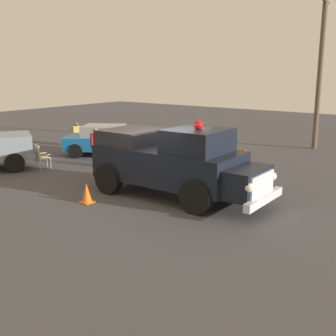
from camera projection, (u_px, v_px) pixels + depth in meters
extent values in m
plane|color=#424244|center=(160.00, 198.00, 13.84)|extent=(60.00, 60.00, 0.00)
cylinder|color=black|center=(229.00, 182.00, 13.78)|extent=(1.04, 0.33, 1.04)
cylinder|color=black|center=(196.00, 197.00, 12.21)|extent=(1.04, 0.33, 1.04)
cylinder|color=black|center=(146.00, 168.00, 15.80)|extent=(1.04, 0.33, 1.04)
cylinder|color=black|center=(109.00, 178.00, 14.23)|extent=(1.04, 0.33, 1.04)
cube|color=black|center=(168.00, 165.00, 13.88)|extent=(4.92, 2.14, 1.10)
cube|color=black|center=(247.00, 182.00, 12.27)|extent=(0.91, 1.77, 0.84)
cube|color=black|center=(198.00, 141.00, 13.01)|extent=(1.72, 1.91, 0.76)
cube|color=#232328|center=(132.00, 138.00, 14.61)|extent=(1.72, 1.97, 0.60)
cube|color=silver|center=(261.00, 184.00, 12.01)|extent=(0.13, 1.44, 0.64)
cube|color=silver|center=(264.00, 199.00, 12.05)|extent=(0.22, 2.24, 0.24)
sphere|color=white|center=(272.00, 176.00, 12.60)|extent=(0.26, 0.26, 0.26)
sphere|color=white|center=(249.00, 188.00, 11.38)|extent=(0.26, 0.26, 0.26)
sphere|color=red|center=(198.00, 125.00, 12.90)|extent=(0.28, 0.28, 0.28)
cylinder|color=black|center=(142.00, 146.00, 21.24)|extent=(0.72, 0.57, 0.68)
cylinder|color=black|center=(136.00, 152.00, 19.66)|extent=(0.72, 0.57, 0.68)
cylinder|color=black|center=(86.00, 145.00, 21.54)|extent=(0.72, 0.57, 0.68)
cylinder|color=black|center=(76.00, 151.00, 19.95)|extent=(0.72, 0.57, 0.68)
cube|color=#196BAD|center=(110.00, 143.00, 20.54)|extent=(4.53, 3.70, 0.64)
cube|color=#196BAD|center=(139.00, 136.00, 20.30)|extent=(2.04, 2.13, 0.20)
cube|color=#99999E|center=(103.00, 131.00, 20.44)|extent=(2.43, 2.31, 0.56)
cube|color=silver|center=(154.00, 148.00, 20.36)|extent=(1.11, 1.71, 0.20)
cylinder|color=black|center=(14.00, 163.00, 17.16)|extent=(0.65, 0.83, 0.80)
cylinder|color=black|center=(13.00, 155.00, 18.74)|extent=(0.65, 0.83, 0.80)
cylinder|color=#B7BABF|center=(83.00, 142.00, 23.03)|extent=(0.04, 0.04, 0.44)
cylinder|color=#B7BABF|center=(75.00, 143.00, 22.83)|extent=(0.04, 0.04, 0.44)
cylinder|color=#B7BABF|center=(80.00, 141.00, 23.41)|extent=(0.04, 0.04, 0.44)
cylinder|color=#B7BABF|center=(73.00, 142.00, 23.20)|extent=(0.04, 0.04, 0.44)
cube|color=orange|center=(77.00, 138.00, 23.06)|extent=(0.64, 0.64, 0.04)
cube|color=orange|center=(76.00, 132.00, 23.20)|extent=(0.24, 0.45, 0.56)
cube|color=#B7BABF|center=(82.00, 134.00, 23.14)|extent=(0.41, 0.22, 0.03)
cube|color=#B7BABF|center=(73.00, 135.00, 22.91)|extent=(0.41, 0.22, 0.03)
cylinder|color=#B7BABF|center=(47.00, 162.00, 18.18)|extent=(0.04, 0.04, 0.44)
cylinder|color=#B7BABF|center=(51.00, 164.00, 17.83)|extent=(0.04, 0.04, 0.44)
cylinder|color=#B7BABF|center=(37.00, 163.00, 17.93)|extent=(0.04, 0.04, 0.44)
cylinder|color=#B7BABF|center=(40.00, 165.00, 17.58)|extent=(0.04, 0.04, 0.44)
cube|color=beige|center=(43.00, 158.00, 17.82)|extent=(0.60, 0.60, 0.04)
cube|color=beige|center=(37.00, 152.00, 17.62)|extent=(0.47, 0.18, 0.56)
cube|color=#B7BABF|center=(41.00, 153.00, 17.98)|extent=(0.17, 0.43, 0.03)
cube|color=#B7BABF|center=(45.00, 155.00, 17.59)|extent=(0.17, 0.43, 0.03)
cylinder|color=#B7BABF|center=(241.00, 172.00, 16.45)|extent=(0.03, 0.03, 0.44)
cylinder|color=#B7BABF|center=(230.00, 170.00, 16.65)|extent=(0.03, 0.03, 0.44)
cylinder|color=#B7BABF|center=(244.00, 169.00, 16.84)|extent=(0.03, 0.03, 0.44)
cylinder|color=#B7BABF|center=(234.00, 168.00, 17.03)|extent=(0.03, 0.03, 0.44)
cube|color=orange|center=(238.00, 164.00, 16.69)|extent=(0.55, 0.55, 0.04)
cube|color=orange|center=(240.00, 156.00, 16.83)|extent=(0.48, 0.12, 0.56)
cube|color=#B7BABF|center=(244.00, 160.00, 16.54)|extent=(0.11, 0.44, 0.03)
cube|color=#B7BABF|center=(232.00, 159.00, 16.76)|extent=(0.11, 0.44, 0.03)
cylinder|color=#383842|center=(81.00, 142.00, 22.93)|extent=(0.17, 0.17, 0.45)
cylinder|color=#383842|center=(77.00, 143.00, 22.84)|extent=(0.17, 0.17, 0.45)
cube|color=#383842|center=(80.00, 137.00, 23.00)|extent=(0.46, 0.32, 0.13)
cube|color=#383842|center=(76.00, 137.00, 22.91)|extent=(0.46, 0.32, 0.13)
cube|color=gold|center=(77.00, 131.00, 23.06)|extent=(0.37, 0.46, 0.54)
sphere|color=brown|center=(76.00, 124.00, 22.95)|extent=(0.29, 0.29, 0.22)
cylinder|color=#2D334C|center=(98.00, 155.00, 18.40)|extent=(0.17, 0.17, 0.88)
cylinder|color=#2D334C|center=(95.00, 156.00, 18.21)|extent=(0.17, 0.17, 0.88)
cube|color=maroon|center=(96.00, 140.00, 18.14)|extent=(0.32, 0.46, 0.56)
cylinder|color=maroon|center=(100.00, 140.00, 18.38)|extent=(0.11, 0.11, 0.60)
cylinder|color=maroon|center=(92.00, 142.00, 17.92)|extent=(0.11, 0.11, 0.60)
sphere|color=#9E704C|center=(95.00, 130.00, 18.04)|extent=(0.26, 0.26, 0.23)
cylinder|color=brown|center=(320.00, 71.00, 21.48)|extent=(0.26, 0.26, 7.99)
cube|color=brown|center=(326.00, 0.00, 20.70)|extent=(0.33, 1.70, 0.12)
cube|color=orange|center=(87.00, 202.00, 13.35)|extent=(0.40, 0.40, 0.04)
cone|color=orange|center=(87.00, 192.00, 13.28)|extent=(0.32, 0.32, 0.60)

